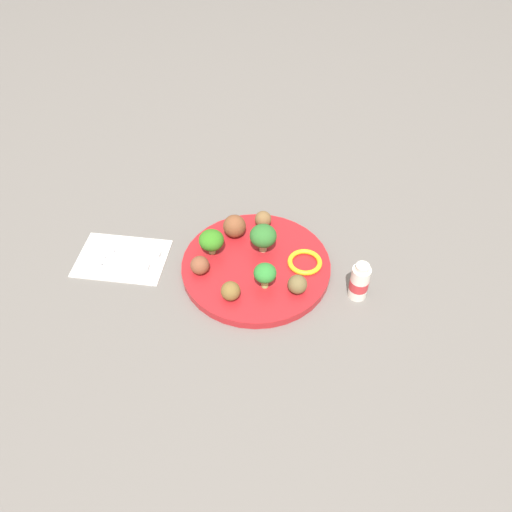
{
  "coord_description": "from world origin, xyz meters",
  "views": [
    {
      "loc": [
        -0.14,
        0.65,
        0.72
      ],
      "look_at": [
        0.0,
        0.0,
        0.04
      ],
      "focal_mm": 36.38,
      "sensor_mm": 36.0,
      "label": 1
    }
  ],
  "objects_px": {
    "pepper_ring_back_left": "(305,262)",
    "plate": "(256,266)",
    "broccoli_floret_near_rim": "(263,236)",
    "meatball_near_rim": "(234,226)",
    "broccoli_floret_mid_right": "(211,240)",
    "napkin": "(122,258)",
    "broccoli_floret_center": "(265,274)",
    "fork": "(115,262)",
    "knife": "(121,249)",
    "meatball_far_rim": "(200,265)",
    "meatball_mid_left": "(297,284)",
    "meatball_front_right": "(231,291)",
    "meatball_back_right": "(263,219)",
    "yogurt_bottle": "(359,282)"
  },
  "relations": [
    {
      "from": "meatball_front_right",
      "to": "pepper_ring_back_left",
      "type": "xyz_separation_m",
      "value": [
        -0.12,
        -0.11,
        -0.01
      ]
    },
    {
      "from": "broccoli_floret_near_rim",
      "to": "meatball_near_rim",
      "type": "distance_m",
      "value": 0.07
    },
    {
      "from": "meatball_near_rim",
      "to": "napkin",
      "type": "height_order",
      "value": "meatball_near_rim"
    },
    {
      "from": "broccoli_floret_center",
      "to": "meatball_far_rim",
      "type": "xyz_separation_m",
      "value": [
        0.12,
        -0.01,
        -0.02
      ]
    },
    {
      "from": "meatball_front_right",
      "to": "yogurt_bottle",
      "type": "relative_size",
      "value": 0.44
    },
    {
      "from": "broccoli_floret_mid_right",
      "to": "fork",
      "type": "distance_m",
      "value": 0.19
    },
    {
      "from": "broccoli_floret_near_rim",
      "to": "napkin",
      "type": "bearing_deg",
      "value": 13.58
    },
    {
      "from": "knife",
      "to": "meatball_near_rim",
      "type": "bearing_deg",
      "value": -159.76
    },
    {
      "from": "broccoli_floret_mid_right",
      "to": "meatball_mid_left",
      "type": "height_order",
      "value": "broccoli_floret_mid_right"
    },
    {
      "from": "broccoli_floret_mid_right",
      "to": "broccoli_floret_center",
      "type": "bearing_deg",
      "value": 151.29
    },
    {
      "from": "broccoli_floret_near_rim",
      "to": "pepper_ring_back_left",
      "type": "bearing_deg",
      "value": 167.08
    },
    {
      "from": "meatball_front_right",
      "to": "meatball_back_right",
      "type": "xyz_separation_m",
      "value": [
        -0.02,
        -0.2,
        -0.0
      ]
    },
    {
      "from": "pepper_ring_back_left",
      "to": "napkin",
      "type": "xyz_separation_m",
      "value": [
        0.35,
        0.04,
        -0.02
      ]
    },
    {
      "from": "broccoli_floret_near_rim",
      "to": "meatball_near_rim",
      "type": "relative_size",
      "value": 1.3
    },
    {
      "from": "broccoli_floret_center",
      "to": "yogurt_bottle",
      "type": "distance_m",
      "value": 0.17
    },
    {
      "from": "plate",
      "to": "napkin",
      "type": "distance_m",
      "value": 0.26
    },
    {
      "from": "broccoli_floret_center",
      "to": "meatball_near_rim",
      "type": "bearing_deg",
      "value": -54.79
    },
    {
      "from": "meatball_mid_left",
      "to": "pepper_ring_back_left",
      "type": "relative_size",
      "value": 0.54
    },
    {
      "from": "meatball_back_right",
      "to": "napkin",
      "type": "distance_m",
      "value": 0.29
    },
    {
      "from": "knife",
      "to": "broccoli_floret_near_rim",
      "type": "bearing_deg",
      "value": -170.39
    },
    {
      "from": "broccoli_floret_mid_right",
      "to": "knife",
      "type": "bearing_deg",
      "value": 6.55
    },
    {
      "from": "broccoli_floret_center",
      "to": "yogurt_bottle",
      "type": "xyz_separation_m",
      "value": [
        -0.16,
        -0.03,
        -0.01
      ]
    },
    {
      "from": "napkin",
      "to": "fork",
      "type": "xyz_separation_m",
      "value": [
        0.01,
        0.02,
        0.0
      ]
    },
    {
      "from": "broccoli_floret_mid_right",
      "to": "meatball_far_rim",
      "type": "xyz_separation_m",
      "value": [
        0.01,
        0.05,
        -0.01
      ]
    },
    {
      "from": "meatball_mid_left",
      "to": "meatball_far_rim",
      "type": "bearing_deg",
      "value": -2.73
    },
    {
      "from": "pepper_ring_back_left",
      "to": "knife",
      "type": "relative_size",
      "value": 0.45
    },
    {
      "from": "broccoli_floret_mid_right",
      "to": "meatball_front_right",
      "type": "height_order",
      "value": "broccoli_floret_mid_right"
    },
    {
      "from": "broccoli_floret_center",
      "to": "meatball_near_rim",
      "type": "xyz_separation_m",
      "value": [
        0.08,
        -0.12,
        -0.01
      ]
    },
    {
      "from": "broccoli_floret_near_rim",
      "to": "pepper_ring_back_left",
      "type": "xyz_separation_m",
      "value": [
        -0.08,
        0.02,
        -0.03
      ]
    },
    {
      "from": "fork",
      "to": "meatball_front_right",
      "type": "bearing_deg",
      "value": 169.39
    },
    {
      "from": "meatball_back_right",
      "to": "meatball_far_rim",
      "type": "height_order",
      "value": "meatball_far_rim"
    },
    {
      "from": "meatball_back_right",
      "to": "meatball_far_rim",
      "type": "bearing_deg",
      "value": 59.24
    },
    {
      "from": "fork",
      "to": "knife",
      "type": "height_order",
      "value": "same"
    },
    {
      "from": "broccoli_floret_near_rim",
      "to": "meatball_far_rim",
      "type": "xyz_separation_m",
      "value": [
        0.1,
        0.08,
        -0.02
      ]
    },
    {
      "from": "broccoli_floret_near_rim",
      "to": "broccoli_floret_mid_right",
      "type": "bearing_deg",
      "value": 15.3
    },
    {
      "from": "broccoli_floret_mid_right",
      "to": "pepper_ring_back_left",
      "type": "bearing_deg",
      "value": -177.92
    },
    {
      "from": "broccoli_floret_near_rim",
      "to": "knife",
      "type": "height_order",
      "value": "broccoli_floret_near_rim"
    },
    {
      "from": "broccoli_floret_center",
      "to": "meatball_front_right",
      "type": "distance_m",
      "value": 0.07
    },
    {
      "from": "knife",
      "to": "napkin",
      "type": "bearing_deg",
      "value": 115.64
    },
    {
      "from": "meatball_back_right",
      "to": "fork",
      "type": "relative_size",
      "value": 0.28
    },
    {
      "from": "broccoli_floret_mid_right",
      "to": "broccoli_floret_near_rim",
      "type": "relative_size",
      "value": 0.88
    },
    {
      "from": "broccoli_floret_near_rim",
      "to": "meatball_mid_left",
      "type": "bearing_deg",
      "value": 132.18
    },
    {
      "from": "pepper_ring_back_left",
      "to": "fork",
      "type": "height_order",
      "value": "pepper_ring_back_left"
    },
    {
      "from": "pepper_ring_back_left",
      "to": "plate",
      "type": "bearing_deg",
      "value": 11.38
    },
    {
      "from": "broccoli_floret_mid_right",
      "to": "fork",
      "type": "height_order",
      "value": "broccoli_floret_mid_right"
    },
    {
      "from": "meatball_back_right",
      "to": "pepper_ring_back_left",
      "type": "xyz_separation_m",
      "value": [
        -0.1,
        0.09,
        -0.01
      ]
    },
    {
      "from": "broccoli_floret_center",
      "to": "fork",
      "type": "height_order",
      "value": "broccoli_floret_center"
    },
    {
      "from": "pepper_ring_back_left",
      "to": "broccoli_floret_mid_right",
      "type": "bearing_deg",
      "value": 2.08
    },
    {
      "from": "broccoli_floret_mid_right",
      "to": "napkin",
      "type": "relative_size",
      "value": 0.3
    },
    {
      "from": "broccoli_floret_center",
      "to": "meatball_front_right",
      "type": "xyz_separation_m",
      "value": [
        0.05,
        0.04,
        -0.02
      ]
    }
  ]
}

